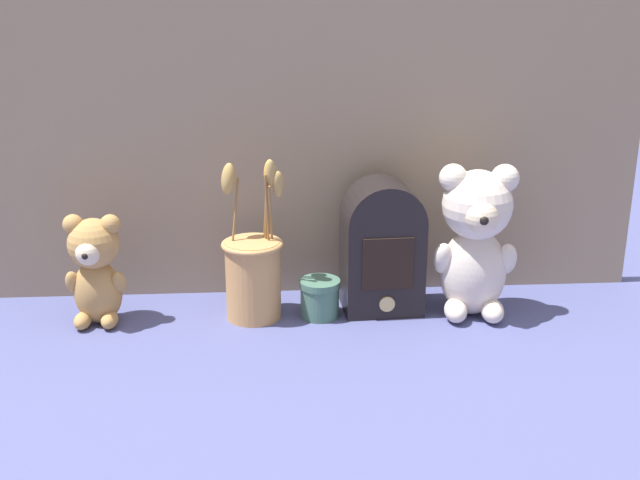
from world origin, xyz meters
The scene contains 7 objects.
ground_plane centered at (0.00, 0.00, 0.00)m, with size 4.00×4.00×0.00m, color #4C5184.
backdrop_wall centered at (0.00, 0.17, 0.36)m, with size 1.32×0.02×0.72m.
teddy_bear_large centered at (0.29, 0.02, 0.16)m, with size 0.16×0.15×0.30m.
teddy_bear_medium centered at (-0.42, 0.02, 0.11)m, with size 0.12×0.11×0.21m.
flower_vase centered at (-0.13, 0.03, 0.09)m, with size 0.13×0.12×0.31m.
vintage_radio centered at (0.12, 0.06, 0.13)m, with size 0.16×0.13×0.26m.
decorative_tin_tall centered at (0.00, 0.03, 0.04)m, with size 0.08×0.08×0.07m.
Camera 1 is at (-0.09, -1.39, 0.64)m, focal length 45.00 mm.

